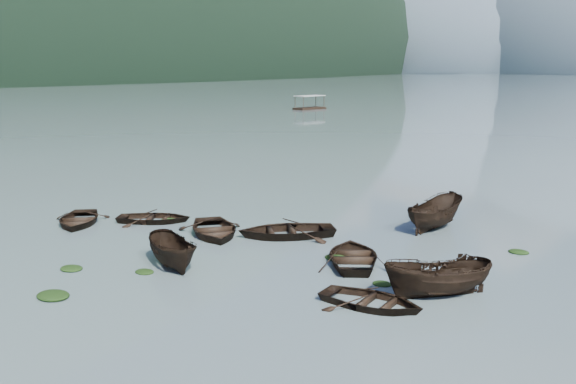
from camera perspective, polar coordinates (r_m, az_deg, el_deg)
The scene contains 20 objects.
ground_plane at distance 26.03m, azimuth -14.55°, elevation -8.67°, with size 2400.00×2400.00×0.00m, color slate.
haze_mtn_a at distance 957.80m, azimuth 15.96°, elevation 10.24°, with size 520.00×520.00×280.00m, color #475666.
rowboat_0 at distance 37.62m, azimuth -18.13°, elevation -2.72°, with size 3.14×4.39×0.91m, color black.
rowboat_1 at distance 37.00m, azimuth -11.82°, elevation -2.62°, with size 2.94×4.12×0.85m, color black.
rowboat_2 at distance 28.77m, azimuth -10.12°, elevation -6.56°, with size 1.59×4.22×1.63m, color black.
rowboat_3 at distance 29.11m, azimuth 5.85°, elevation -6.23°, with size 3.32×4.65×0.96m, color black.
rowboat_4 at distance 24.07m, azimuth 7.41°, elevation -10.05°, with size 2.81×3.94×0.82m, color black.
rowboat_5 at distance 25.46m, azimuth 13.16°, elevation -9.05°, with size 1.68×4.48×1.73m, color black.
rowboat_6 at distance 33.65m, azimuth -6.60°, elevation -3.84°, with size 3.44×4.82×1.00m, color black.
rowboat_7 at distance 33.22m, azimuth -0.15°, elevation -3.96°, with size 3.57×5.00×1.04m, color black.
rowboat_8 at distance 35.76m, azimuth 12.85°, elevation -3.15°, with size 1.85×4.91×1.90m, color black.
weed_clump_0 at distance 29.46m, azimuth -18.69°, elevation -6.56°, with size 1.05×0.86×0.23m, color black.
weed_clump_1 at distance 28.22m, azimuth -12.63°, elevation -7.01°, with size 0.88×0.70×0.19m, color black.
weed_clump_2 at distance 26.29m, azimuth -20.15°, elevation -8.81°, with size 1.37×1.09×0.30m, color black.
weed_clump_3 at distance 26.40m, azimuth 8.36°, elevation -8.14°, with size 0.80×0.68×0.18m, color black.
weed_clump_4 at distance 29.54m, azimuth 4.26°, elevation -5.93°, with size 1.06×0.84×0.22m, color black.
weed_clump_5 at distance 36.88m, azimuth -10.50°, elevation -2.62°, with size 1.17×0.94×0.25m, color black.
weed_clump_6 at distance 31.45m, azimuth -10.58°, elevation -5.03°, with size 1.04×0.87×0.22m, color black.
weed_clump_7 at distance 32.25m, azimuth 19.82°, elevation -5.11°, with size 0.96×0.77×0.21m, color black.
pontoon_left at distance 130.07m, azimuth 1.94°, elevation 7.35°, with size 2.87×6.90×2.64m, color black, non-canonical shape.
Camera 1 is at (18.19, -16.47, 8.68)m, focal length 40.00 mm.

